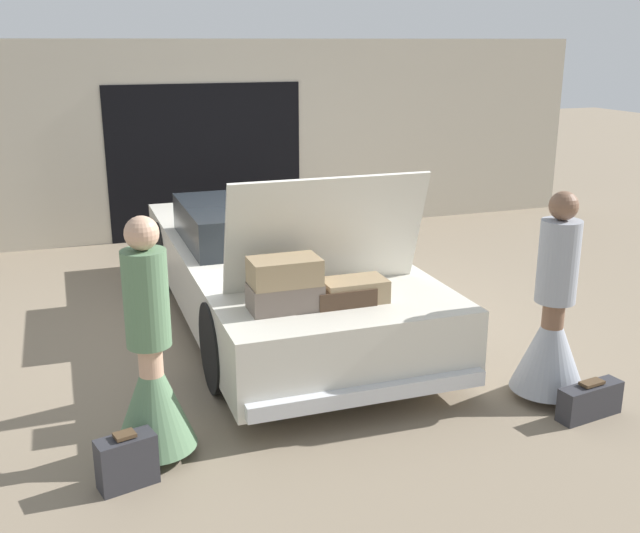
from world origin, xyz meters
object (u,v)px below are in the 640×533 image
Objects in this scene: person_right at (552,327)px; suitcase_beside_right_person at (590,401)px; person_left at (152,374)px; car at (277,267)px; suitcase_beside_left_person at (127,461)px.

person_right is 3.01× the size of suitcase_beside_right_person.
suitcase_beside_right_person is at bearing 88.50° from person_left.
person_right is (1.55, -2.45, 0.05)m from car.
person_left reaches higher than person_right.
person_right reaches higher than suitcase_beside_left_person.
car reaches higher than suitcase_beside_right_person.
person_right reaches higher than suitcase_beside_right_person.
car is 2.87× the size of person_left.
car is 2.90m from person_right.
person_right is 4.18× the size of suitcase_beside_left_person.
suitcase_beside_right_person is (3.21, -0.53, -0.48)m from person_left.
suitcase_beside_right_person is at bearing -59.58° from car.
car reaches higher than suitcase_beside_left_person.
person_right is 0.62m from suitcase_beside_right_person.
person_right is at bearing -57.56° from car.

